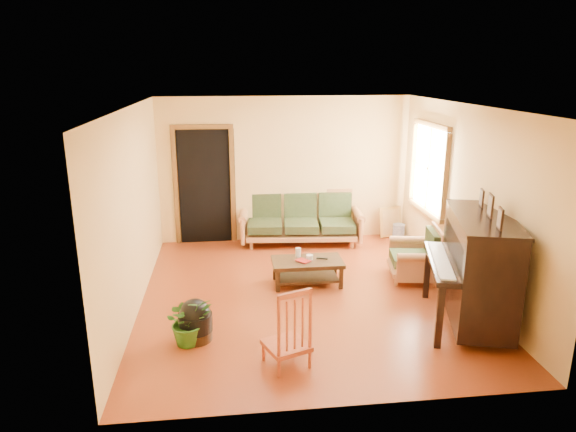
{
  "coord_description": "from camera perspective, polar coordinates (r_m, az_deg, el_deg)",
  "views": [
    {
      "loc": [
        -1.03,
        -6.55,
        3.07
      ],
      "look_at": [
        -0.22,
        0.2,
        1.1
      ],
      "focal_mm": 32.0,
      "sensor_mm": 36.0,
      "label": 1
    }
  ],
  "objects": [
    {
      "name": "red_chair",
      "position": [
        5.52,
        -0.19,
        -12.08
      ],
      "size": [
        0.57,
        0.59,
        0.92
      ],
      "primitive_type": "cube",
      "rotation": [
        0.0,
        0.0,
        0.37
      ],
      "color": "#92361A",
      "rests_on": "floor"
    },
    {
      "name": "coffee_table",
      "position": [
        7.57,
        2.15,
        -6.24
      ],
      "size": [
        1.03,
        0.56,
        0.37
      ],
      "primitive_type": "cube",
      "rotation": [
        0.0,
        0.0,
        -0.0
      ],
      "color": "black",
      "rests_on": "floor"
    },
    {
      "name": "piano",
      "position": [
        6.68,
        20.4,
        -5.76
      ],
      "size": [
        1.31,
        1.76,
        1.39
      ],
      "primitive_type": "cube",
      "rotation": [
        0.0,
        0.0,
        -0.27
      ],
      "color": "black",
      "rests_on": "floor"
    },
    {
      "name": "window",
      "position": [
        8.64,
        15.4,
        5.11
      ],
      "size": [
        0.12,
        1.36,
        1.46
      ],
      "primitive_type": "cube",
      "color": "white",
      "rests_on": "right_wall"
    },
    {
      "name": "candle",
      "position": [
        7.61,
        1.14,
        -4.05
      ],
      "size": [
        0.09,
        0.09,
        0.13
      ],
      "primitive_type": "cylinder",
      "rotation": [
        0.0,
        0.0,
        0.13
      ],
      "color": "silver",
      "rests_on": "coffee_table"
    },
    {
      "name": "doorway",
      "position": [
        9.27,
        -9.26,
        3.21
      ],
      "size": [
        1.08,
        0.16,
        2.05
      ],
      "primitive_type": "cube",
      "color": "black",
      "rests_on": "floor"
    },
    {
      "name": "glass_jar",
      "position": [
        7.53,
        2.41,
        -4.58
      ],
      "size": [
        0.11,
        0.11,
        0.07
      ],
      "primitive_type": "cylinder",
      "rotation": [
        0.0,
        0.0,
        0.14
      ],
      "color": "white",
      "rests_on": "coffee_table"
    },
    {
      "name": "floor",
      "position": [
        7.31,
        1.93,
        -8.69
      ],
      "size": [
        5.0,
        5.0,
        0.0
      ],
      "primitive_type": "plane",
      "color": "maroon",
      "rests_on": "ground"
    },
    {
      "name": "ceramic_crock",
      "position": [
        9.77,
        12.18,
        -1.68
      ],
      "size": [
        0.25,
        0.25,
        0.27
      ],
      "primitive_type": "cylinder",
      "rotation": [
        0.0,
        0.0,
        -0.18
      ],
      "color": "#3758A7",
      "rests_on": "floor"
    },
    {
      "name": "footstool",
      "position": [
        6.2,
        -10.24,
        -11.82
      ],
      "size": [
        0.51,
        0.51,
        0.38
      ],
      "primitive_type": "cylinder",
      "rotation": [
        0.0,
        0.0,
        -0.36
      ],
      "color": "black",
      "rests_on": "floor"
    },
    {
      "name": "armchair",
      "position": [
        7.9,
        13.78,
        -4.03
      ],
      "size": [
        0.9,
        0.93,
        0.82
      ],
      "primitive_type": "cube",
      "rotation": [
        0.0,
        0.0,
        -0.17
      ],
      "color": "#A6683D",
      "rests_on": "floor"
    },
    {
      "name": "leaning_frame",
      "position": [
        9.78,
        11.31,
        -0.61
      ],
      "size": [
        0.46,
        0.2,
        0.6
      ],
      "primitive_type": "cube",
      "rotation": [
        0.0,
        0.0,
        0.24
      ],
      "color": "#B0843A",
      "rests_on": "floor"
    },
    {
      "name": "sofa",
      "position": [
        9.21,
        1.45,
        -0.3
      ],
      "size": [
        2.21,
        1.08,
        0.92
      ],
      "primitive_type": "cube",
      "rotation": [
        0.0,
        0.0,
        -0.09
      ],
      "color": "#A6683D",
      "rests_on": "floor"
    },
    {
      "name": "book",
      "position": [
        7.4,
        1.3,
        -5.15
      ],
      "size": [
        0.24,
        0.25,
        0.02
      ],
      "primitive_type": "imported",
      "rotation": [
        0.0,
        0.0,
        0.69
      ],
      "color": "maroon",
      "rests_on": "coffee_table"
    },
    {
      "name": "potted_plant",
      "position": [
        6.09,
        -11.0,
        -11.3
      ],
      "size": [
        0.66,
        0.61,
        0.59
      ],
      "primitive_type": "imported",
      "rotation": [
        0.0,
        0.0,
        0.35
      ],
      "color": "#235919",
      "rests_on": "floor"
    },
    {
      "name": "remote",
      "position": [
        7.56,
        3.82,
        -4.7
      ],
      "size": [
        0.17,
        0.09,
        0.02
      ],
      "primitive_type": "cube",
      "rotation": [
        0.0,
        0.0,
        -0.33
      ],
      "color": "black",
      "rests_on": "coffee_table"
    }
  ]
}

